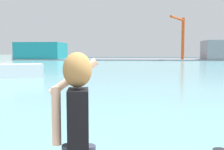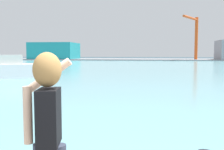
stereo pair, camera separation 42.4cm
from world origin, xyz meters
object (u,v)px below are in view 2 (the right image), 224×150
Objects in this scene: boat_moored at (18,69)px; port_crane at (195,33)px; person_photographer at (48,120)px; warehouse_left at (55,51)px.

port_crane is at bearing 40.35° from boat_moored.
person_photographer is 94.57m from warehouse_left.
boat_moored is at bearing 17.80° from person_photographer.
warehouse_left is at bearing 9.61° from person_photographer.
port_crane reaches higher than warehouse_left.
warehouse_left is at bearing 174.93° from port_crane.
boat_moored is (-11.61, 21.66, -0.89)m from person_photographer.
person_photographer is at bearing -100.52° from port_crane.
port_crane is at bearing -5.07° from warehouse_left.
warehouse_left is 48.57m from port_crane.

